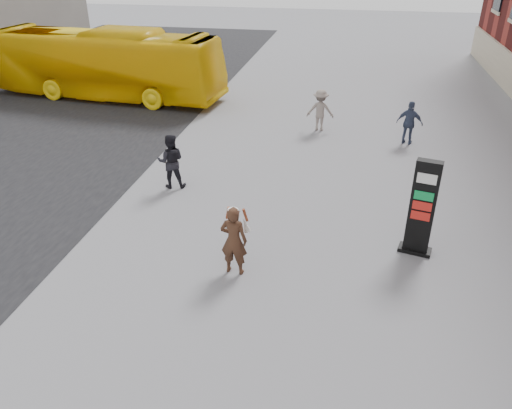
% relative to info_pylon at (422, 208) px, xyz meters
% --- Properties ---
extents(ground, '(100.00, 100.00, 0.00)m').
position_rel_info_pylon_xyz_m(ground, '(-3.52, -2.18, -1.24)').
color(ground, '#9E9EA3').
extents(info_pylon, '(0.86, 0.57, 2.48)m').
position_rel_info_pylon_xyz_m(info_pylon, '(0.00, 0.00, 0.00)').
color(info_pylon, black).
rests_on(info_pylon, ground).
extents(woman, '(0.67, 0.62, 1.73)m').
position_rel_info_pylon_xyz_m(woman, '(-4.26, -1.69, -0.35)').
color(woman, '#3F2617').
rests_on(woman, ground).
extents(bus, '(11.87, 3.92, 3.24)m').
position_rel_info_pylon_xyz_m(bus, '(-13.69, 11.40, 0.39)').
color(bus, yellow).
rests_on(bus, road).
extents(pedestrian_a, '(0.97, 0.84, 1.73)m').
position_rel_info_pylon_xyz_m(pedestrian_a, '(-7.22, 2.40, -0.37)').
color(pedestrian_a, black).
rests_on(pedestrian_a, ground).
extents(pedestrian_b, '(1.09, 0.63, 1.68)m').
position_rel_info_pylon_xyz_m(pedestrian_b, '(-3.08, 8.53, -0.40)').
color(pedestrian_b, gray).
rests_on(pedestrian_b, ground).
extents(pedestrian_c, '(1.04, 0.64, 1.65)m').
position_rel_info_pylon_xyz_m(pedestrian_c, '(0.34, 7.65, -0.41)').
color(pedestrian_c, '#39445F').
rests_on(pedestrian_c, ground).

